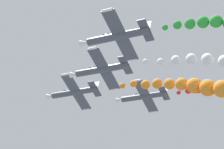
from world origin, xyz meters
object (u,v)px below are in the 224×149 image
at_px(airplane_left_inner, 101,69).
at_px(airplane_right_inner, 143,96).
at_px(airplane_lead, 74,92).
at_px(airplane_left_outer, 117,36).

relative_size(airplane_left_inner, airplane_right_inner, 1.00).
height_order(airplane_lead, airplane_left_inner, airplane_lead).
xyz_separation_m(airplane_left_inner, airplane_right_inner, (17.32, -0.61, 0.99)).
height_order(airplane_lead, airplane_right_inner, airplane_right_inner).
distance_m(airplane_lead, airplane_left_outer, 23.84).
bearing_deg(airplane_lead, airplane_right_inner, -45.39).
height_order(airplane_left_inner, airplane_right_inner, airplane_right_inner).
height_order(airplane_left_inner, airplane_left_outer, airplane_left_inner).
xyz_separation_m(airplane_lead, airplane_right_inner, (9.60, -9.74, 0.92)).
xyz_separation_m(airplane_right_inner, airplane_left_outer, (-27.13, -6.42, -1.08)).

